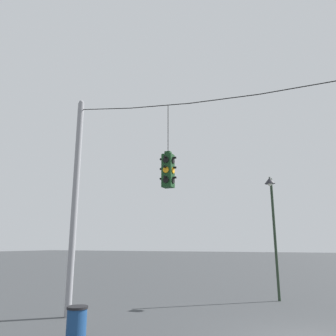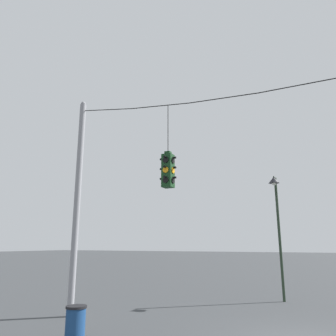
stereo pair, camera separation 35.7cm
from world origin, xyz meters
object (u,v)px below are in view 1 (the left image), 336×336
Objects in this scene: utility_pole_left at (75,201)px; street_lamp at (272,209)px; traffic_light_near_left_pole at (168,170)px; trash_bin at (76,324)px.

street_lamp is (6.36, 6.08, 0.01)m from utility_pole_left.
traffic_light_near_left_pole reaches higher than trash_bin.
street_lamp is at bearing 66.87° from traffic_light_near_left_pole.
trash_bin is (2.19, -2.30, -3.55)m from utility_pole_left.
utility_pole_left is 9.19× the size of trash_bin.
traffic_light_near_left_pole is (3.76, -0.00, 0.84)m from utility_pole_left.
traffic_light_near_left_pole is at bearing 55.68° from trash_bin.
utility_pole_left is 3.85m from traffic_light_near_left_pole.
traffic_light_near_left_pole is at bearing -113.13° from street_lamp.
traffic_light_near_left_pole is 6.67m from street_lamp.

